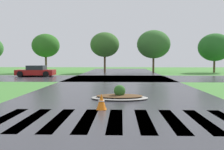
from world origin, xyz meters
name	(u,v)px	position (x,y,z in m)	size (l,w,h in m)	color
asphalt_roadway	(118,96)	(0.00, 10.00, 0.00)	(10.16, 80.00, 0.01)	#35353A
asphalt_cross_road	(119,78)	(0.00, 22.80, 0.00)	(90.00, 9.15, 0.01)	#35353A
crosswalk_stripes	(115,120)	(0.00, 4.54, 0.00)	(7.65, 3.36, 0.01)	white
median_island	(120,96)	(0.11, 8.93, 0.14)	(2.74, 1.72, 0.68)	#9E9B93
car_white_sedan	(36,71)	(-9.38, 25.17, 0.58)	(4.20, 2.16, 1.24)	maroon
drainage_pipe_stack	(34,73)	(-9.67, 25.55, 0.36)	(3.02, 1.23, 0.71)	#9E9B93
traffic_cone	(101,102)	(-0.57, 6.20, 0.29)	(0.39, 0.39, 0.61)	orange
background_treeline	(119,46)	(-0.12, 33.74, 3.83)	(37.00, 5.72, 6.02)	#4C3823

